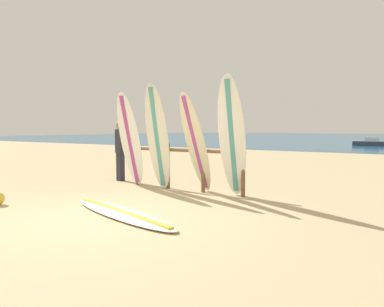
% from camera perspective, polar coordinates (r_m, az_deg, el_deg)
% --- Properties ---
extents(ground_plane, '(120.00, 120.00, 0.00)m').
position_cam_1_polar(ground_plane, '(5.78, -14.86, -10.44)').
color(ground_plane, tan).
extents(ocean_water, '(120.00, 80.00, 0.01)m').
position_cam_1_polar(ocean_water, '(61.93, 28.72, 2.31)').
color(ocean_water, navy).
rests_on(ocean_water, ground).
extents(surfboard_rack, '(3.03, 0.09, 1.09)m').
position_cam_1_polar(surfboard_rack, '(8.06, -1.15, -1.26)').
color(surfboard_rack, brown).
rests_on(surfboard_rack, ground).
extents(surfboard_leaning_far_left, '(0.68, 0.92, 2.30)m').
position_cam_1_polar(surfboard_leaning_far_left, '(8.57, -10.13, 2.13)').
color(surfboard_leaning_far_left, white).
rests_on(surfboard_leaning_far_left, ground).
extents(surfboard_leaning_left, '(0.62, 0.69, 2.46)m').
position_cam_1_polar(surfboard_leaning_left, '(7.99, -5.68, 2.59)').
color(surfboard_leaning_left, silver).
rests_on(surfboard_leaning_left, ground).
extents(surfboard_leaning_center_left, '(0.52, 1.04, 2.21)m').
position_cam_1_polar(surfboard_leaning_center_left, '(7.54, 0.62, 1.59)').
color(surfboard_leaning_center_left, beige).
rests_on(surfboard_leaning_center_left, ground).
extents(surfboard_leaning_center, '(0.72, 0.99, 2.50)m').
position_cam_1_polar(surfboard_leaning_center, '(7.12, 6.60, 2.56)').
color(surfboard_leaning_center, white).
rests_on(surfboard_leaning_center, ground).
extents(surfboard_lying_on_sand, '(2.90, 1.27, 0.08)m').
position_cam_1_polar(surfboard_lying_on_sand, '(5.97, -11.47, -9.58)').
color(surfboard_lying_on_sand, white).
rests_on(surfboard_lying_on_sand, ground).
extents(beachgoer_standing, '(0.30, 0.23, 1.64)m').
position_cam_1_polar(beachgoer_standing, '(9.71, -11.71, 0.88)').
color(beachgoer_standing, '#26262D').
rests_on(beachgoer_standing, ground).
extents(small_boat_offshore, '(2.85, 0.91, 0.71)m').
position_cam_1_polar(small_boat_offshore, '(32.38, 27.42, 1.59)').
color(small_boat_offshore, '#333842').
rests_on(small_boat_offshore, ocean_water).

